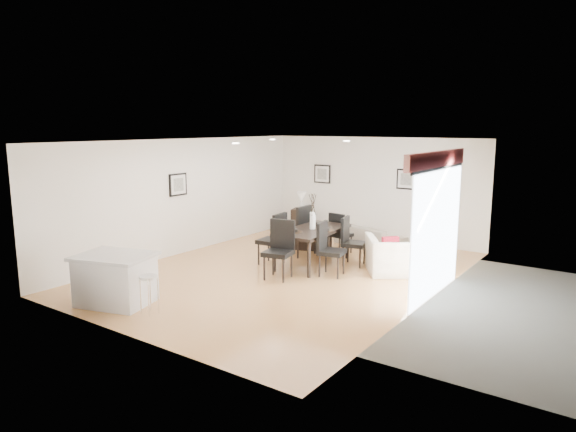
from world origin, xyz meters
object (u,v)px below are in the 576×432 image
Objects in this scene: armchair at (397,255)px; dining_table at (313,233)px; dining_chair_head at (280,246)px; side_table at (302,220)px; dining_chair_foot at (339,231)px; kitchen_island at (115,279)px; dining_chair_enear at (328,246)px; sofa at (370,237)px; dining_chair_efar at (350,238)px; bar_stool at (149,281)px; dining_chair_wfar at (299,228)px; coffee_table at (311,241)px; dining_chair_wnear at (275,236)px.

dining_table reaches higher than armchair.
side_table is at bearing 106.15° from dining_chair_head.
kitchen_island is at bearing 81.89° from dining_chair_foot.
dining_chair_enear is 0.75× the size of kitchen_island.
sofa is 1.79m from dining_chair_efar.
dining_chair_enear is 1.04× the size of dining_chair_efar.
dining_table reaches higher than sofa.
dining_chair_head is 2.36m from dining_chair_foot.
sofa is 1.76× the size of dining_chair_efar.
bar_stool is at bearing 90.94° from dining_chair_foot.
sofa is 2.72m from dining_chair_enear.
dining_chair_wfar is 4.56m from kitchen_island.
dining_chair_wfar is 0.92m from coffee_table.
dining_chair_enear is (1.33, -0.03, -0.03)m from dining_chair_wnear.
dining_chair_enear is at bearing 115.61° from sofa.
dining_chair_enear is 3.73m from bar_stool.
dining_chair_wfar reaches higher than coffee_table.
kitchen_island is (-3.21, -4.41, 0.05)m from armchair.
bar_stool is (-2.35, -4.41, 0.16)m from armchair.
dining_chair_head is at bearing -94.34° from dining_table.
dining_chair_enear is 0.95m from dining_chair_efar.
dining_chair_foot reaches higher than armchair.
dining_chair_efar is 4.94m from kitchen_island.
dining_chair_foot reaches higher than sofa.
dining_chair_head is at bearing 47.19° from kitchen_island.
armchair is 5.45m from kitchen_island.
dining_chair_efar is 1.77m from dining_chair_head.
dining_chair_efar is 1.09× the size of coffee_table.
coffee_table is at bearing 57.35° from sofa.
dining_chair_enear is 1.71× the size of bar_stool.
dining_chair_efar reaches higher than dining_table.
side_table is at bearing 102.94° from bar_stool.
dining_chair_enear is 1.13× the size of coffee_table.
sofa is 6.44m from kitchen_island.
dining_chair_head is (-0.69, -0.68, 0.04)m from dining_chair_enear.
sofa is at bearing 152.06° from dining_chair_wfar.
dining_chair_foot is 0.67× the size of kitchen_island.
dining_chair_foot is (0.65, 1.66, -0.09)m from dining_chair_wnear.
bar_stool is (-1.23, -3.52, -0.06)m from dining_chair_enear.
dining_chair_efar is (-1.12, 0.07, 0.20)m from armchair.
dining_chair_head reaches higher than bar_stool.
dining_chair_wfar is 1.22× the size of dining_chair_foot.
dining_table is at bearing 42.15° from dining_chair_enear.
kitchen_island is at bearing 138.02° from dining_chair_enear.
armchair is at bearing -38.64° from coffee_table.
side_table reaches higher than sofa.
dining_table is 0.82m from dining_chair_wnear.
bar_stool is (-1.23, -4.48, -0.04)m from dining_chair_efar.
dining_chair_efar is at bearing -39.55° from side_table.
sofa is 6.27m from bar_stool.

